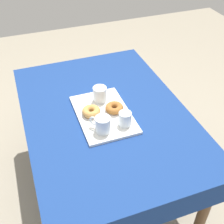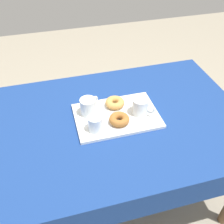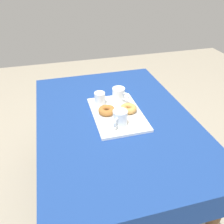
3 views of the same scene
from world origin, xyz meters
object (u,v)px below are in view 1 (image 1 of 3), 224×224
water_glass_near (125,119)px  sugar_donut_right (91,111)px  donut_plate_right (91,114)px  tea_mug_right (99,95)px  sugar_donut_left (114,108)px  donut_plate_left (114,111)px  dining_table (106,123)px  serving_tray (103,114)px  tea_mug_left (103,125)px

water_glass_near → sugar_donut_right: 0.22m
donut_plate_right → sugar_donut_right: bearing=180.0°
donut_plate_right → sugar_donut_right: sugar_donut_right is taller
tea_mug_right → sugar_donut_left: tea_mug_right is taller
donut_plate_left → sugar_donut_right: (0.02, 0.14, 0.02)m
dining_table → donut_plate_left: bearing=-122.3°
donut_plate_left → sugar_donut_right: size_ratio=1.05×
donut_plate_left → donut_plate_right: bearing=83.9°
tea_mug_right → sugar_donut_right: tea_mug_right is taller
water_glass_near → donut_plate_right: 0.22m
serving_tray → tea_mug_left: tea_mug_left is taller
dining_table → tea_mug_right: 0.18m
serving_tray → tea_mug_right: 0.14m
water_glass_near → sugar_donut_right: (0.15, 0.16, -0.01)m
donut_plate_right → sugar_donut_right: (-0.00, 0.00, 0.02)m
donut_plate_right → sugar_donut_left: bearing=-96.1°
tea_mug_left → tea_mug_right: (0.28, -0.07, 0.00)m
tea_mug_right → donut_plate_right: tea_mug_right is taller
dining_table → sugar_donut_left: 0.14m
donut_plate_left → sugar_donut_right: 0.15m
tea_mug_left → donut_plate_left: size_ratio=0.98×
water_glass_near → donut_plate_right: water_glass_near is taller
sugar_donut_right → tea_mug_left: bearing=-173.0°
serving_tray → sugar_donut_right: 0.08m
serving_tray → tea_mug_right: size_ratio=4.13×
serving_tray → tea_mug_right: (0.13, -0.02, 0.05)m
tea_mug_right → sugar_donut_right: (-0.12, 0.09, -0.02)m
serving_tray → sugar_donut_left: 0.08m
tea_mug_right → sugar_donut_right: size_ratio=1.02×
water_glass_near → sugar_donut_right: water_glass_near is taller
water_glass_near → sugar_donut_right: size_ratio=0.79×
tea_mug_left → donut_plate_left: bearing=-40.7°
sugar_donut_left → dining_table: bearing=57.7°
tea_mug_left → donut_plate_right: bearing=7.0°
tea_mug_left → sugar_donut_right: (0.16, 0.02, -0.02)m
serving_tray → sugar_donut_right: bearing=82.3°
serving_tray → water_glass_near: water_glass_near is taller
water_glass_near → dining_table: bearing=21.0°
dining_table → sugar_donut_right: size_ratio=12.75×
sugar_donut_left → tea_mug_right: bearing=20.4°
tea_mug_right → donut_plate_right: size_ratio=0.97×
donut_plate_left → donut_plate_right: same height
sugar_donut_left → donut_plate_left: bearing=0.0°
water_glass_near → donut_plate_right: bearing=46.3°
sugar_donut_left → tea_mug_left: bearing=139.3°
donut_plate_left → sugar_donut_right: bearing=83.9°
tea_mug_left → sugar_donut_right: 0.16m
sugar_donut_left → sugar_donut_right: (0.02, 0.14, 0.00)m
dining_table → tea_mug_left: 0.24m
tea_mug_left → sugar_donut_right: bearing=7.0°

